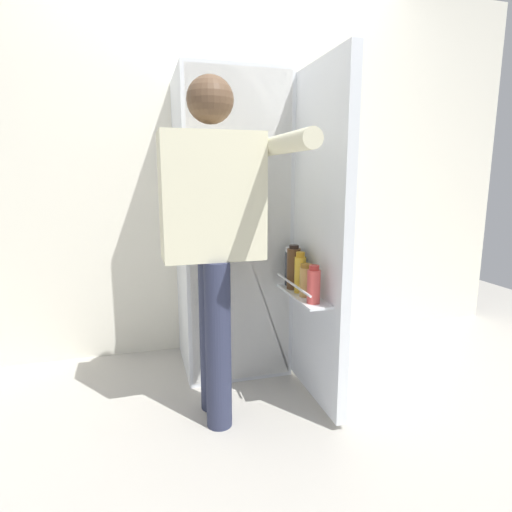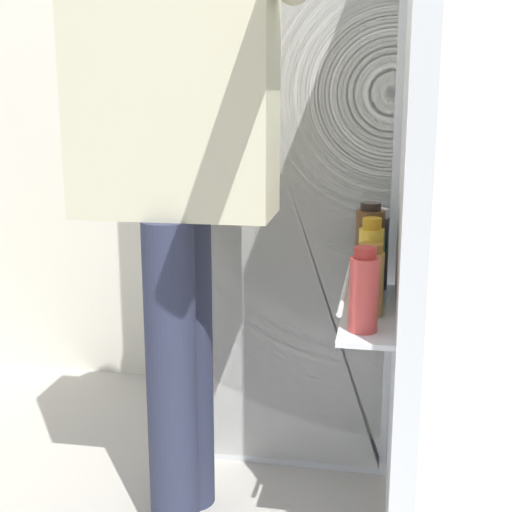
% 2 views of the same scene
% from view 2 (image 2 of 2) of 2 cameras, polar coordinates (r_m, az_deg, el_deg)
% --- Properties ---
extents(kitchen_wall, '(4.40, 0.10, 2.44)m').
position_cam_2_polar(kitchen_wall, '(2.53, 4.60, 16.30)').
color(kitchen_wall, silver).
rests_on(kitchen_wall, ground_plane).
extents(refrigerator, '(0.66, 1.18, 1.74)m').
position_cam_2_polar(refrigerator, '(2.14, 3.99, 7.41)').
color(refrigerator, silver).
rests_on(refrigerator, ground_plane).
extents(person, '(0.54, 0.76, 1.60)m').
position_cam_2_polar(person, '(1.65, -6.21, 8.93)').
color(person, '#2D334C').
rests_on(person, ground_plane).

